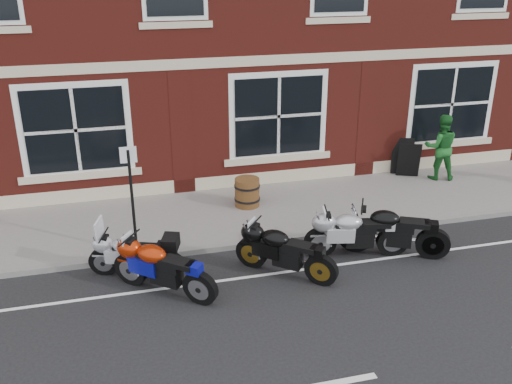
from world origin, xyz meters
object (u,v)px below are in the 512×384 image
moto_sport_red (163,266)px  pedestrian_right (441,147)px  moto_touring_silver (133,253)px  moto_sport_silver (355,231)px  parking_sign (132,193)px  moto_naked_black (392,229)px  barrel_planter (247,192)px  a_board_sign (406,158)px  moto_sport_black (284,249)px

moto_sport_red → pedestrian_right: (7.85, 3.68, 0.45)m
moto_touring_silver → moto_sport_silver: bearing=-74.2°
moto_sport_silver → parking_sign: (-4.36, 1.05, 0.88)m
moto_naked_black → barrel_planter: bearing=65.6°
a_board_sign → barrel_planter: 4.82m
moto_sport_silver → a_board_sign: a_board_sign is taller
a_board_sign → barrel_planter: (-4.73, -0.92, -0.15)m
parking_sign → a_board_sign: bearing=20.5°
moto_sport_red → moto_sport_silver: bearing=-43.6°
moto_sport_black → moto_sport_silver: bearing=-35.6°
moto_sport_black → moto_naked_black: 2.41m
moto_sport_black → barrel_planter: size_ratio=2.40×
moto_naked_black → pedestrian_right: 4.63m
moto_touring_silver → a_board_sign: (7.58, 3.38, 0.11)m
moto_touring_silver → barrel_planter: 3.77m
moto_sport_silver → moto_naked_black: moto_naked_black is taller
pedestrian_right → barrel_planter: (-5.49, -0.47, -0.55)m
moto_sport_black → a_board_sign: bearing=-7.8°
moto_touring_silver → pedestrian_right: size_ratio=1.02×
moto_sport_silver → pedestrian_right: (3.89, 3.25, 0.46)m
a_board_sign → moto_sport_red: bearing=-128.0°
parking_sign → moto_touring_silver: bearing=-95.7°
barrel_planter → moto_sport_red: bearing=-126.5°
pedestrian_right → barrel_planter: pedestrian_right is taller
moto_sport_silver → a_board_sign: size_ratio=2.15×
moto_sport_black → parking_sign: parking_sign is taller
moto_naked_black → moto_touring_silver: bearing=111.6°
moto_sport_red → moto_sport_silver: 3.99m
pedestrian_right → moto_sport_red: bearing=43.6°
moto_sport_black → parking_sign: (-2.74, 1.41, 0.89)m
moto_sport_red → moto_naked_black: (4.74, 0.29, 0.02)m
barrel_planter → moto_naked_black: bearing=-50.9°
moto_sport_red → moto_sport_silver: (3.96, 0.43, -0.00)m
moto_sport_black → moto_sport_silver: (1.62, 0.37, 0.01)m
parking_sign → pedestrian_right: bearing=15.9°
moto_sport_black → pedestrian_right: pedestrian_right is taller
moto_sport_red → moto_naked_black: 4.74m
moto_touring_silver → moto_sport_black: size_ratio=1.09×
parking_sign → barrel_planter: bearing=33.0°
moto_sport_red → parking_sign: bearing=55.4°
barrel_planter → moto_sport_silver: bearing=-60.1°
moto_sport_black → moto_naked_black: moto_naked_black is taller
moto_sport_red → moto_naked_black: size_ratio=0.84×
moto_sport_silver → moto_naked_black: 0.79m
moto_sport_silver → moto_sport_black: bearing=115.3°
a_board_sign → moto_sport_silver: bearing=-108.4°
moto_sport_black → moto_naked_black: size_ratio=0.80×
moto_sport_red → parking_sign: size_ratio=0.77×
a_board_sign → moto_touring_silver: bearing=-134.1°
moto_sport_silver → moto_naked_black: size_ratio=1.03×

